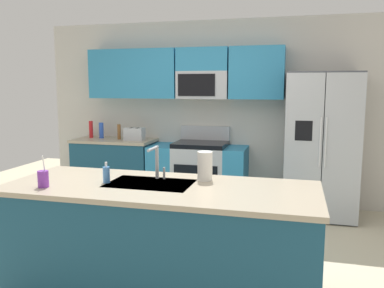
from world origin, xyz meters
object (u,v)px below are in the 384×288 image
Objects in this scene: bottle_blue at (101,130)px; soap_dispenser at (106,174)px; bottle_red at (91,129)px; drink_cup_purple at (43,179)px; pepper_mill at (119,132)px; toaster at (134,134)px; paper_towel_roll at (205,166)px; sink_faucet at (157,160)px; range_oven at (198,174)px; refrigerator at (321,145)px.

bottle_blue is 2.88m from soap_dispenser.
bottle_red is 2.97m from soap_dispenser.
bottle_blue is 0.92× the size of bottle_red.
drink_cup_purple is at bearing -68.04° from bottle_red.
pepper_mill is at bearing 103.15° from drink_cup_purple.
toaster is 1.65× the size of soap_dispenser.
pepper_mill is 2.70m from soap_dispenser.
sink_faucet is at bearing -169.57° from paper_towel_roll.
range_oven is 1.08m from toaster.
pepper_mill is 2.67m from sink_faucet.
pepper_mill is at bearing -6.63° from bottle_red.
bottle_red is 1.06× the size of paper_towel_roll.
bottle_red reaches higher than pepper_mill.
soap_dispenser is at bearing -58.89° from bottle_red.
bottle_blue is at bearing 108.86° from drink_cup_purple.
refrigerator reaches higher than soap_dispenser.
bottle_blue reaches higher than range_oven.
toaster is (-0.93, -0.05, 0.55)m from range_oven.
toaster is 2.71m from drink_cup_purple.
sink_faucet is 0.90m from drink_cup_purple.
drink_cup_purple is (1.13, -2.79, -0.06)m from bottle_red.
drink_cup_purple is 1.46× the size of soap_dispenser.
sink_faucet is 0.43m from soap_dispenser.
bottle_red is at bearing 129.06° from sink_faucet.
paper_towel_roll reaches higher than toaster.
bottle_blue is at bearing -1.44° from bottle_red.
drink_cup_purple is at bearing -129.37° from refrigerator.
soap_dispenser is (1.05, -2.48, -0.04)m from pepper_mill.
range_oven is 1.70m from refrigerator.
soap_dispenser is 0.81m from paper_towel_roll.
bottle_red reaches higher than bottle_blue.
refrigerator reaches higher than toaster.
range_oven is 4.86× the size of toaster.
toaster is 1.17× the size of paper_towel_roll.
bottle_blue is at bearing 178.12° from range_oven.
refrigerator is (1.63, -0.07, 0.48)m from range_oven.
bottle_blue is 0.17m from bottle_red.
range_oven is 2.35m from paper_towel_roll.
drink_cup_purple is 0.48m from soap_dispenser.
soap_dispenser is (0.41, 0.25, 0.00)m from drink_cup_purple.
toaster is 1.10× the size of bottle_red.
bottle_blue is 2.89m from sink_faucet.
refrigerator is at bearing -2.22° from bottle_blue.
soap_dispenser is at bearing -148.96° from sink_faucet.
drink_cup_purple is at bearing -148.02° from soap_dispenser.
bottle_red reaches higher than soap_dispenser.
pepper_mill reaches higher than toaster.
range_oven is 4.82× the size of sink_faucet.
drink_cup_purple reaches higher than toaster.
toaster is 1.13× the size of drink_cup_purple.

